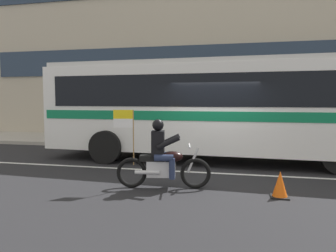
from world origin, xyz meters
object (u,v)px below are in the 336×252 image
at_px(motorcycle_with_rider, 162,159).
at_px(traffic_cone, 280,185).
at_px(fire_hydrant, 277,138).
at_px(transit_bus, 224,103).

bearing_deg(motorcycle_with_rider, traffic_cone, -3.58).
distance_m(motorcycle_with_rider, fire_hydrant, 6.77).
bearing_deg(traffic_cone, motorcycle_with_rider, 176.42).
height_order(motorcycle_with_rider, fire_hydrant, motorcycle_with_rider).
relative_size(transit_bus, fire_hydrant, 15.56).
bearing_deg(fire_hydrant, motorcycle_with_rider, -116.78).
bearing_deg(traffic_cone, transit_bus, 110.13).
xyz_separation_m(motorcycle_with_rider, traffic_cone, (2.52, -0.16, -0.41)).
bearing_deg(motorcycle_with_rider, fire_hydrant, 63.22).
height_order(transit_bus, fire_hydrant, transit_bus).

